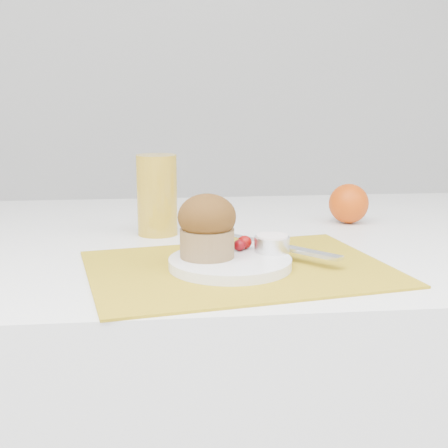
{
  "coord_description": "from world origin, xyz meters",
  "views": [
    {
      "loc": [
        -0.15,
        -1.01,
        1.0
      ],
      "look_at": [
        -0.05,
        -0.09,
        0.8
      ],
      "focal_mm": 50.0,
      "sensor_mm": 36.0,
      "label": 1
    }
  ],
  "objects": [
    {
      "name": "butter_knife",
      "position": [
        0.03,
        -0.11,
        0.77
      ],
      "size": [
        0.16,
        0.18,
        0.01
      ],
      "primitive_type": "cube",
      "rotation": [
        0.0,
        0.0,
        -0.85
      ],
      "color": "silver",
      "rests_on": "plate"
    },
    {
      "name": "table",
      "position": [
        0.0,
        0.05,
        0.38
      ],
      "size": [
        1.2,
        0.8,
        0.75
      ],
      "primitive_type": "cube",
      "color": "white",
      "rests_on": "ground"
    },
    {
      "name": "plate",
      "position": [
        -0.05,
        -0.17,
        0.76
      ],
      "size": [
        0.22,
        0.22,
        0.01
      ],
      "primitive_type": "cylinder",
      "rotation": [
        0.0,
        0.0,
        0.33
      ],
      "color": "white",
      "rests_on": "placemat"
    },
    {
      "name": "orange",
      "position": [
        0.22,
        0.13,
        0.79
      ],
      "size": [
        0.08,
        0.08,
        0.08
      ],
      "primitive_type": "sphere",
      "color": "#C44306",
      "rests_on": "table"
    },
    {
      "name": "raspberry_far",
      "position": [
        -0.02,
        -0.11,
        0.78
      ],
      "size": [
        0.02,
        0.02,
        0.02
      ],
      "primitive_type": "ellipsoid",
      "color": "#5F0302",
      "rests_on": "plate"
    },
    {
      "name": "raspberry_near",
      "position": [
        -0.03,
        -0.13,
        0.78
      ],
      "size": [
        0.02,
        0.02,
        0.02
      ],
      "primitive_type": "ellipsoid",
      "color": "#510206",
      "rests_on": "plate"
    },
    {
      "name": "juice_glass",
      "position": [
        -0.15,
        0.07,
        0.82
      ],
      "size": [
        0.09,
        0.09,
        0.14
      ],
      "primitive_type": "cylinder",
      "rotation": [
        0.0,
        0.0,
        0.36
      ],
      "color": "gold",
      "rests_on": "table"
    },
    {
      "name": "cream",
      "position": [
        0.02,
        -0.14,
        0.79
      ],
      "size": [
        0.05,
        0.05,
        0.01
      ],
      "primitive_type": "cylinder",
      "rotation": [
        0.0,
        0.0,
        0.07
      ],
      "color": "white",
      "rests_on": "ramekin"
    },
    {
      "name": "ramekin",
      "position": [
        0.02,
        -0.14,
        0.78
      ],
      "size": [
        0.06,
        0.06,
        0.02
      ],
      "primitive_type": "cylinder",
      "rotation": [
        0.0,
        0.0,
        -0.18
      ],
      "color": "silver",
      "rests_on": "plate"
    },
    {
      "name": "muffin",
      "position": [
        -0.08,
        -0.16,
        0.81
      ],
      "size": [
        0.08,
        0.08,
        0.09
      ],
      "color": "olive",
      "rests_on": "plate"
    },
    {
      "name": "placemat",
      "position": [
        -0.04,
        -0.16,
        0.75
      ],
      "size": [
        0.47,
        0.38,
        0.0
      ],
      "primitive_type": "cube",
      "rotation": [
        0.0,
        0.0,
        0.18
      ],
      "color": "#B18F18",
      "rests_on": "table"
    }
  ]
}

